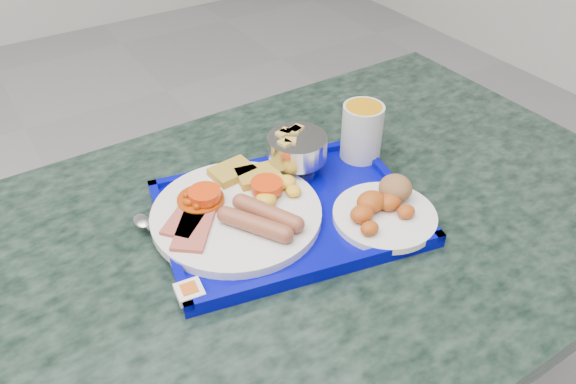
{
  "coord_description": "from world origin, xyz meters",
  "views": [
    {
      "loc": [
        0.51,
        -0.42,
        1.31
      ],
      "look_at": [
        0.88,
        0.17,
        0.77
      ],
      "focal_mm": 35.0,
      "sensor_mm": 36.0,
      "label": 1
    }
  ],
  "objects_px": {
    "bread_plate": "(385,208)",
    "juice_cup": "(362,130)",
    "main_plate": "(239,208)",
    "tray": "(288,214)",
    "fruit_bowl": "(297,148)",
    "table": "(314,291)"
  },
  "relations": [
    {
      "from": "table",
      "to": "main_plate",
      "type": "xyz_separation_m",
      "value": [
        -0.11,
        0.05,
        0.21
      ]
    },
    {
      "from": "tray",
      "to": "juice_cup",
      "type": "xyz_separation_m",
      "value": [
        0.2,
        0.06,
        0.06
      ]
    },
    {
      "from": "tray",
      "to": "fruit_bowl",
      "type": "relative_size",
      "value": 4.37
    },
    {
      "from": "bread_plate",
      "to": "fruit_bowl",
      "type": "xyz_separation_m",
      "value": [
        -0.05,
        0.18,
        0.03
      ]
    },
    {
      "from": "fruit_bowl",
      "to": "table",
      "type": "bearing_deg",
      "value": -105.32
    },
    {
      "from": "table",
      "to": "tray",
      "type": "height_order",
      "value": "tray"
    },
    {
      "from": "table",
      "to": "tray",
      "type": "relative_size",
      "value": 2.56
    },
    {
      "from": "fruit_bowl",
      "to": "bread_plate",
      "type": "bearing_deg",
      "value": -74.7
    },
    {
      "from": "tray",
      "to": "bread_plate",
      "type": "height_order",
      "value": "bread_plate"
    },
    {
      "from": "table",
      "to": "main_plate",
      "type": "bearing_deg",
      "value": 154.82
    },
    {
      "from": "fruit_bowl",
      "to": "juice_cup",
      "type": "relative_size",
      "value": 1.02
    },
    {
      "from": "fruit_bowl",
      "to": "juice_cup",
      "type": "height_order",
      "value": "juice_cup"
    },
    {
      "from": "main_plate",
      "to": "juice_cup",
      "type": "distance_m",
      "value": 0.27
    },
    {
      "from": "table",
      "to": "fruit_bowl",
      "type": "height_order",
      "value": "fruit_bowl"
    },
    {
      "from": "main_plate",
      "to": "table",
      "type": "bearing_deg",
      "value": -25.18
    },
    {
      "from": "fruit_bowl",
      "to": "juice_cup",
      "type": "bearing_deg",
      "value": -10.84
    },
    {
      "from": "bread_plate",
      "to": "table",
      "type": "bearing_deg",
      "value": 137.58
    },
    {
      "from": "table",
      "to": "tray",
      "type": "xyz_separation_m",
      "value": [
        -0.04,
        0.02,
        0.19
      ]
    },
    {
      "from": "bread_plate",
      "to": "juice_cup",
      "type": "distance_m",
      "value": 0.18
    },
    {
      "from": "main_plate",
      "to": "bread_plate",
      "type": "height_order",
      "value": "bread_plate"
    },
    {
      "from": "tray",
      "to": "table",
      "type": "bearing_deg",
      "value": -23.17
    },
    {
      "from": "table",
      "to": "fruit_bowl",
      "type": "xyz_separation_m",
      "value": [
        0.03,
        0.11,
        0.24
      ]
    }
  ]
}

